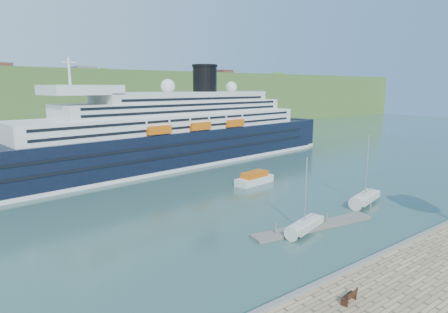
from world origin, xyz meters
The scene contains 9 objects.
ground centered at (0.00, 0.00, 0.00)m, with size 400.00×400.00×0.00m, color #2F544C.
far_hillside centered at (0.00, 145.00, 12.00)m, with size 400.00×50.00×24.00m, color #395923.
quay_coping centered at (0.00, -0.20, 1.15)m, with size 220.00×0.50×0.30m, color slate.
cruise_ship centered at (2.57, 55.33, 11.32)m, with size 100.80×14.68×22.64m, color black, non-canonical shape.
park_bench centered at (-13.74, -3.23, 1.56)m, with size 1.75×0.72×1.12m, color #3F1E12, non-canonical shape.
floating_pontoon centered at (-1.57, 10.27, 0.20)m, with size 17.74×2.17×0.39m, color gray, non-canonical shape.
sailboat_white_near centered at (-3.43, 10.03, 4.43)m, with size 6.86×1.91×8.87m, color silver, non-canonical shape.
sailboat_white_far centered at (12.30, 12.14, 5.00)m, with size 7.74×2.15×10.00m, color silver, non-canonical shape.
tender_launch centered at (6.77, 31.17, 1.11)m, with size 8.06×2.76×2.23m, color #D75D0C, non-canonical shape.
Camera 1 is at (-37.05, -18.55, 17.23)m, focal length 30.00 mm.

